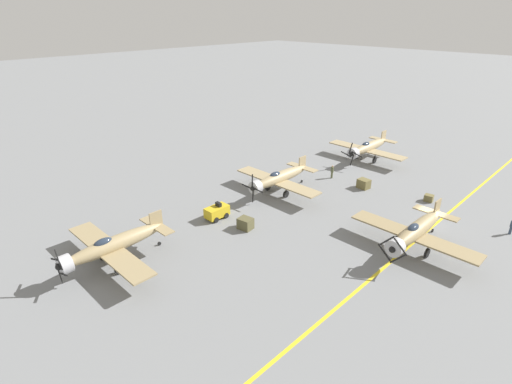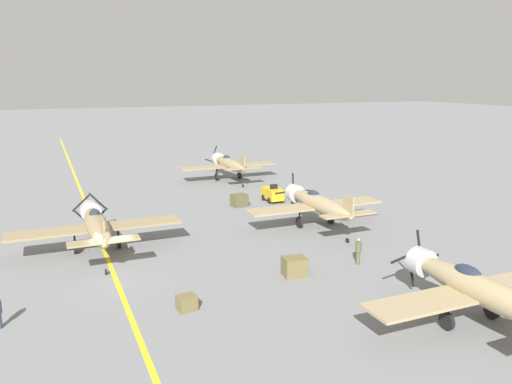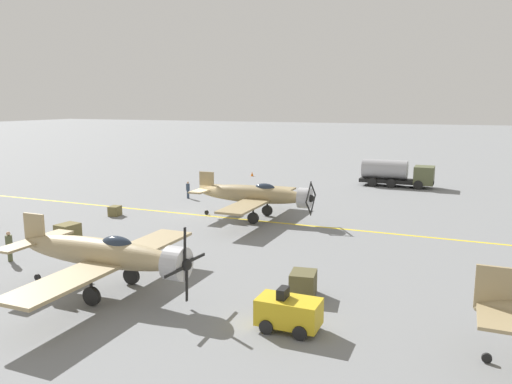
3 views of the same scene
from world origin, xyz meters
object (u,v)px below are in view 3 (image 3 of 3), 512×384
object	(u,v)px
airplane_mid_right	(105,254)
tow_tractor	(289,312)
airplane_mid_center	(256,195)
ground_crew_walking	(9,245)
supply_crate_mid_lane	(115,211)
supply_crate_by_tanker	(68,232)
traffic_cone	(252,174)
supply_crate_outboard	(303,284)
fuel_tanker	(397,173)
ground_crew_inspecting	(188,189)

from	to	relation	value
airplane_mid_right	tow_tractor	size ratio (longest dim) A/B	4.62
airplane_mid_center	ground_crew_walking	bearing A→B (deg)	-29.91
tow_tractor	supply_crate_mid_lane	xyz separation A→B (m)	(-14.60, -20.34, -0.38)
tow_tractor	supply_crate_by_tanker	size ratio (longest dim) A/B	1.83
supply_crate_mid_lane	traffic_cone	xyz separation A→B (m)	(-25.51, 1.57, -0.13)
ground_crew_walking	airplane_mid_right	bearing A→B (deg)	77.74
tow_tractor	supply_crate_mid_lane	bearing A→B (deg)	-125.67
airplane_mid_center	supply_crate_outboard	world-z (taller)	airplane_mid_center
tow_tractor	ground_crew_walking	distance (m)	18.40
supply_crate_by_tanker	airplane_mid_right	bearing A→B (deg)	52.52
fuel_tanker	traffic_cone	size ratio (longest dim) A/B	14.55
supply_crate_by_tanker	supply_crate_mid_lane	distance (m)	7.80
airplane_mid_right	fuel_tanker	distance (m)	39.63
ground_crew_walking	supply_crate_mid_lane	distance (m)	12.52
airplane_mid_right	ground_crew_inspecting	bearing A→B (deg)	-174.00
supply_crate_outboard	ground_crew_inspecting	bearing A→B (deg)	-137.67
supply_crate_mid_lane	fuel_tanker	bearing A→B (deg)	140.93
airplane_mid_center	supply_crate_by_tanker	bearing A→B (deg)	-39.96
airplane_mid_right	traffic_cone	world-z (taller)	airplane_mid_right
tow_tractor	traffic_cone	size ratio (longest dim) A/B	4.73
supply_crate_by_tanker	traffic_cone	world-z (taller)	supply_crate_by_tanker
airplane_mid_center	supply_crate_outboard	xyz separation A→B (m)	(14.11, 8.35, -1.42)
airplane_mid_center	traffic_cone	bearing A→B (deg)	-155.21
airplane_mid_center	supply_crate_mid_lane	distance (m)	12.00
ground_crew_inspecting	supply_crate_outboard	xyz separation A→B (m)	(19.83, 18.06, -0.32)
fuel_tanker	tow_tractor	xyz separation A→B (m)	(38.97, 0.56, -0.72)
airplane_mid_center	fuel_tanker	bearing A→B (deg)	159.12
supply_crate_mid_lane	traffic_cone	distance (m)	25.56
tow_tractor	supply_crate_outboard	size ratio (longest dim) A/B	1.82
ground_crew_walking	supply_crate_mid_lane	size ratio (longest dim) A/B	1.85
airplane_mid_right	ground_crew_inspecting	distance (m)	25.00
airplane_mid_right	tow_tractor	world-z (taller)	airplane_mid_right
ground_crew_walking	supply_crate_by_tanker	size ratio (longest dim) A/B	1.28
airplane_mid_center	ground_crew_walking	world-z (taller)	airplane_mid_center
ground_crew_walking	traffic_cone	world-z (taller)	ground_crew_walking
fuel_tanker	airplane_mid_center	bearing A→B (deg)	-21.72
airplane_mid_right	airplane_mid_center	world-z (taller)	airplane_mid_right
fuel_tanker	supply_crate_mid_lane	xyz separation A→B (m)	(24.37, -19.78, -1.10)
airplane_mid_right	supply_crate_mid_lane	world-z (taller)	airplane_mid_right
airplane_mid_right	supply_crate_mid_lane	size ratio (longest dim) A/B	12.25
airplane_mid_right	supply_crate_mid_lane	xyz separation A→B (m)	(-14.21, -10.73, -1.60)
supply_crate_by_tanker	supply_crate_outboard	world-z (taller)	supply_crate_outboard
airplane_mid_center	fuel_tanker	world-z (taller)	airplane_mid_center
supply_crate_by_tanker	traffic_cone	bearing A→B (deg)	-179.23
supply_crate_mid_lane	ground_crew_inspecting	bearing A→B (deg)	169.35
supply_crate_outboard	tow_tractor	bearing A→B (deg)	8.46
airplane_mid_right	supply_crate_mid_lane	bearing A→B (deg)	-158.13
supply_crate_by_tanker	supply_crate_outboard	distance (m)	18.04
supply_crate_mid_lane	ground_crew_walking	bearing A→B (deg)	9.57
ground_crew_walking	traffic_cone	distance (m)	37.85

